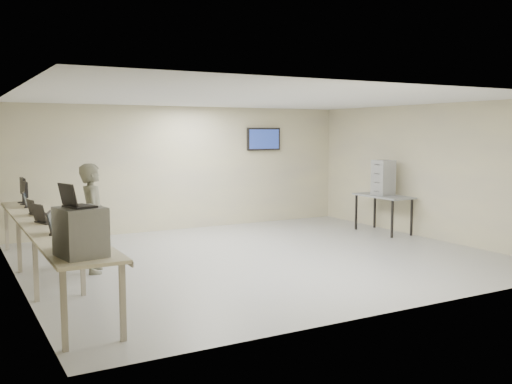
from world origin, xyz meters
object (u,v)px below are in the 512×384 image
workbench (48,228)px  side_table (383,198)px  equipment_box (81,232)px  soldier (93,218)px

workbench → side_table: workbench is taller
workbench → side_table: size_ratio=4.32×
equipment_box → soldier: bearing=64.9°
workbench → soldier: soldier is taller
soldier → workbench: bearing=127.6°
equipment_box → soldier: 3.02m
equipment_box → soldier: (0.80, 2.90, -0.30)m
side_table → workbench: bearing=-172.9°
workbench → soldier: size_ratio=3.47×
workbench → equipment_box: 2.58m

